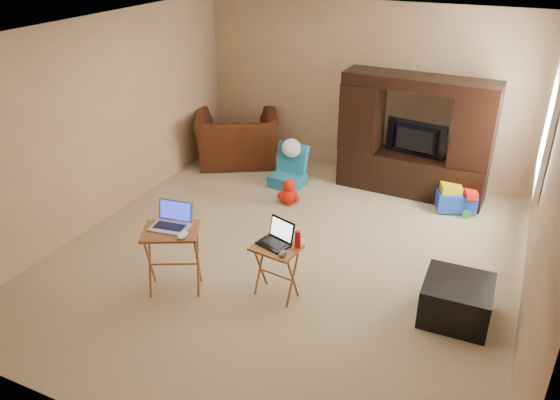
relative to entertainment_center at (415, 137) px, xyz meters
The scene contains 22 objects.
floor 2.56m from the entertainment_center, 111.41° to the right, with size 5.50×5.50×0.00m, color tan.
ceiling 2.94m from the entertainment_center, 111.41° to the right, with size 5.50×5.50×0.00m, color silver.
wall_back 1.10m from the entertainment_center, 150.75° to the left, with size 5.00×5.00×0.00m, color tan.
wall_front 5.10m from the entertainment_center, 100.02° to the right, with size 5.00×5.00×0.00m, color tan.
wall_left 4.09m from the entertainment_center, 146.32° to the right, with size 5.50×5.50×0.00m, color tan.
wall_right 2.81m from the entertainment_center, 54.38° to the right, with size 5.50×5.50×0.00m, color tan.
window_pane 1.84m from the entertainment_center, 23.83° to the right, with size 1.20×1.20×0.00m, color white.
window_frame 1.82m from the entertainment_center, 24.10° to the right, with size 0.06×1.14×1.34m, color white.
entertainment_center is the anchor object (origin of this frame).
television 0.06m from the entertainment_center, 90.00° to the right, with size 0.84×0.11×0.48m, color black.
recliner 2.76m from the entertainment_center, behind, with size 1.25×1.10×0.82m, color #4A1C0F.
child_rocker 1.82m from the entertainment_center, 162.01° to the right, with size 0.45×0.51×0.60m, color #1B6995, non-canonical shape.
plush_toy 1.87m from the entertainment_center, 142.33° to the right, with size 0.34×0.28×0.37m, color red, non-canonical shape.
push_toy 1.01m from the entertainment_center, 25.99° to the right, with size 0.51×0.36×0.38m, color blue, non-canonical shape.
ottoman 2.87m from the entertainment_center, 68.16° to the right, with size 0.63×0.63×0.40m, color black.
tray_table_left 3.77m from the entertainment_center, 116.40° to the right, with size 0.55×0.44×0.71m, color #9B4925.
tray_table_right 3.13m from the entertainment_center, 102.58° to the right, with size 0.45×0.36×0.58m, color #9F4F26.
laptop_left 3.73m from the entertainment_center, 117.02° to the right, with size 0.37×0.30×0.24m, color #A4A5A9.
laptop_right 3.07m from the entertainment_center, 103.39° to the right, with size 0.30×0.26×0.24m, color black.
mouse_left 3.72m from the entertainment_center, 113.30° to the right, with size 0.09×0.14×0.06m, color white.
mouse_right 3.18m from the entertainment_center, 99.82° to the right, with size 0.08×0.12×0.05m, color #3C3D41.
water_bottle 2.97m from the entertainment_center, 99.23° to the right, with size 0.06×0.06×0.18m, color red.
Camera 1 is at (2.17, -4.88, 3.40)m, focal length 35.00 mm.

